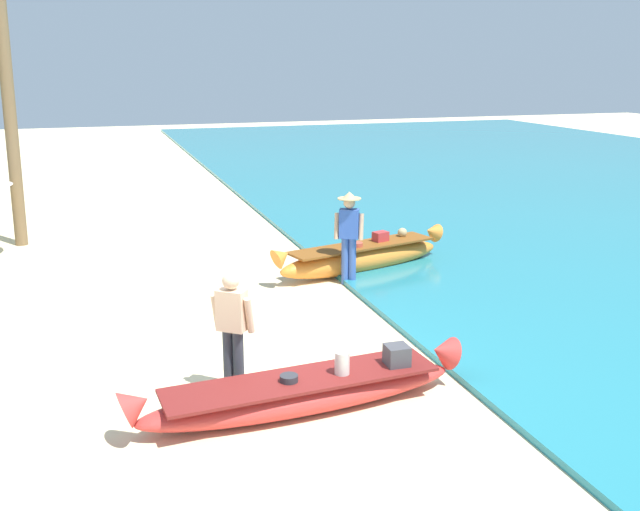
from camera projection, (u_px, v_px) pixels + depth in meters
ground_plane at (282, 378)px, 9.71m from camera, size 80.00×80.00×0.00m
boat_red_foreground at (304, 392)px, 8.75m from camera, size 4.38×1.02×0.72m
boat_orange_midground at (362, 257)px, 14.47m from camera, size 4.05×1.58×0.84m
person_vendor_hatted at (349, 231)px, 13.49m from camera, size 0.58×0.45×1.80m
person_tourist_customer at (232, 326)px, 9.05m from camera, size 0.55×0.48×1.62m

